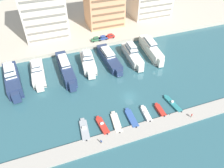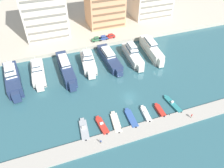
{
  "view_description": "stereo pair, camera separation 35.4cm",
  "coord_description": "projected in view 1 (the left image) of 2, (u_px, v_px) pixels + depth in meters",
  "views": [
    {
      "loc": [
        -23.17,
        -47.02,
        51.55
      ],
      "look_at": [
        -4.33,
        5.46,
        2.5
      ],
      "focal_mm": 35.0,
      "sensor_mm": 36.0,
      "label": 1
    },
    {
      "loc": [
        -22.84,
        -47.14,
        51.55
      ],
      "look_at": [
        -4.33,
        5.46,
        2.5
      ],
      "focal_mm": 35.0,
      "sensor_mm": 36.0,
      "label": 2
    }
  ],
  "objects": [
    {
      "name": "motorboat_blue_center_left",
      "position": [
        131.0,
        118.0,
        65.68
      ],
      "size": [
        2.14,
        7.99,
        0.87
      ],
      "color": "#33569E",
      "rests_on": "ground"
    },
    {
      "name": "pedestrian_near_edge",
      "position": [
        192.0,
        115.0,
        65.11
      ],
      "size": [
        0.57,
        0.36,
        1.58
      ],
      "color": "#7A6B56",
      "rests_on": "pier_dock"
    },
    {
      "name": "yacht_ivory_mid_right",
      "position": [
        151.0,
        49.0,
        91.12
      ],
      "size": [
        5.14,
        20.97,
        7.63
      ],
      "color": "silver",
      "rests_on": "ground"
    },
    {
      "name": "bollard_east_mid",
      "position": [
        170.0,
        114.0,
        66.25
      ],
      "size": [
        0.2,
        0.2,
        0.61
      ],
      "color": "#2D2D33",
      "rests_on": "pier_dock"
    },
    {
      "name": "motorboat_teal_mid_right",
      "position": [
        173.0,
        104.0,
        70.17
      ],
      "size": [
        2.47,
        8.55,
        1.33
      ],
      "color": "teal",
      "rests_on": "ground"
    },
    {
      "name": "bollard_west_mid",
      "position": [
        147.0,
        121.0,
        64.26
      ],
      "size": [
        0.2,
        0.2,
        0.61
      ],
      "color": "#2D2D33",
      "rests_on": "pier_dock"
    },
    {
      "name": "yacht_ivory_center_right",
      "position": [
        132.0,
        54.0,
        88.19
      ],
      "size": [
        4.82,
        18.42,
        8.1
      ],
      "color": "silver",
      "rests_on": "ground"
    },
    {
      "name": "motorboat_red_left",
      "position": [
        102.0,
        126.0,
        63.43
      ],
      "size": [
        2.52,
        7.26,
        1.5
      ],
      "color": "red",
      "rests_on": "ground"
    },
    {
      "name": "motorboat_cream_mid_left",
      "position": [
        116.0,
        123.0,
        64.52
      ],
      "size": [
        2.86,
        8.4,
        0.82
      ],
      "color": "beige",
      "rests_on": "ground"
    },
    {
      "name": "bollard_west",
      "position": [
        122.0,
        128.0,
        62.27
      ],
      "size": [
        0.2,
        0.2,
        0.61
      ],
      "color": "#2D2D33",
      "rests_on": "pier_dock"
    },
    {
      "name": "yacht_navy_far_left",
      "position": [
        12.0,
        79.0,
        76.03
      ],
      "size": [
        6.39,
        20.36,
        8.92
      ],
      "color": "navy",
      "rests_on": "ground"
    },
    {
      "name": "motorboat_grey_far_left",
      "position": [
        84.0,
        130.0,
        62.48
      ],
      "size": [
        2.82,
        8.28,
        1.38
      ],
      "color": "#9EA3A8",
      "rests_on": "ground"
    },
    {
      "name": "pier_dock",
      "position": [
        149.0,
        128.0,
        63.04
      ],
      "size": [
        120.0,
        4.9,
        0.63
      ],
      "primitive_type": "cube",
      "color": "#A8A399",
      "rests_on": "ground"
    },
    {
      "name": "motorboat_red_center_right",
      "position": [
        160.0,
        110.0,
        67.99
      ],
      "size": [
        1.69,
        5.85,
        1.0
      ],
      "color": "red",
      "rests_on": "ground"
    },
    {
      "name": "yacht_ivory_left",
      "position": [
        38.0,
        72.0,
        79.93
      ],
      "size": [
        4.7,
        17.53,
        7.25
      ],
      "color": "silver",
      "rests_on": "ground"
    },
    {
      "name": "car_red_mid_left",
      "position": [
        110.0,
        36.0,
        98.78
      ],
      "size": [
        4.13,
        1.97,
        1.8
      ],
      "color": "red",
      "rests_on": "quay_promenade"
    },
    {
      "name": "apartment_block_far_left",
      "position": [
        42.0,
        8.0,
        95.02
      ],
      "size": [
        18.96,
        17.44,
        25.79
      ],
      "color": "silver",
      "rests_on": "quay_promenade"
    },
    {
      "name": "quay_promenade",
      "position": [
        81.0,
        14.0,
        120.5
      ],
      "size": [
        180.0,
        70.0,
        1.68
      ],
      "primitive_type": "cube",
      "color": "#BCB29E",
      "rests_on": "ground"
    },
    {
      "name": "pedestrian_mid_deck",
      "position": [
        101.0,
        141.0,
        58.24
      ],
      "size": [
        0.42,
        0.53,
        1.6
      ],
      "color": "#7A6B56",
      "rests_on": "pier_dock"
    },
    {
      "name": "yacht_navy_mid_left",
      "position": [
        66.0,
        69.0,
        80.82
      ],
      "size": [
        4.56,
        21.81,
        7.36
      ],
      "color": "navy",
      "rests_on": "ground"
    },
    {
      "name": "motorboat_white_center",
      "position": [
        146.0,
        114.0,
        66.94
      ],
      "size": [
        2.03,
        6.77,
        1.3
      ],
      "color": "white",
      "rests_on": "ground"
    },
    {
      "name": "yacht_ivory_center_left",
      "position": [
        88.0,
        62.0,
        84.37
      ],
      "size": [
        6.12,
        16.2,
        7.78
      ],
      "color": "silver",
      "rests_on": "ground"
    },
    {
      "name": "yacht_navy_center",
      "position": [
        109.0,
        58.0,
        87.24
      ],
      "size": [
        5.11,
        21.1,
        6.09
      ],
      "color": "navy",
      "rests_on": "ground"
    },
    {
      "name": "ground_plane",
      "position": [
        130.0,
        97.0,
        73.16
      ],
      "size": [
        400.0,
        400.0,
        0.0
      ],
      "primitive_type": "plane",
      "color": "#2D5B66"
    },
    {
      "name": "car_green_far_left",
      "position": [
        96.0,
        39.0,
        96.75
      ],
      "size": [
        4.11,
        1.94,
        1.8
      ],
      "color": "#2D6642",
      "rests_on": "quay_promenade"
    },
    {
      "name": "car_blue_left",
      "position": [
        103.0,
        38.0,
        97.65
      ],
      "size": [
        4.19,
        2.1,
        1.8
      ],
      "color": "#28428E",
      "rests_on": "quay_promenade"
    }
  ]
}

